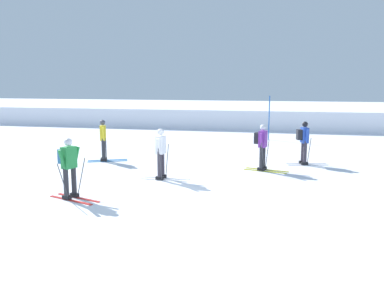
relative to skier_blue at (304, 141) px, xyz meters
name	(u,v)px	position (x,y,z in m)	size (l,w,h in m)	color
ground_plane	(169,194)	(-4.04, -5.15, -0.96)	(120.00, 120.00, 0.00)	white
far_snow_ridge	(237,117)	(-4.04, 13.70, -0.28)	(80.00, 6.33, 1.34)	white
skier_blue	(304,141)	(0.00, 0.00, 0.00)	(1.64, 0.98, 1.71)	silver
skier_green	(69,165)	(-6.62, -6.23, 0.00)	(1.63, 0.96, 1.71)	red
skier_white	(161,152)	(-4.77, -3.52, -0.04)	(1.62, 1.00, 1.71)	silver
skier_yellow	(103,139)	(-7.99, -1.05, -0.04)	(1.62, 0.97, 1.71)	#237AC6
skier_purple	(262,145)	(-1.55, -1.42, 0.00)	(1.64, 0.98, 1.71)	gold
trail_marker_pole	(269,118)	(-1.53, 6.69, 0.29)	(0.06, 0.06, 2.48)	#1E56AD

